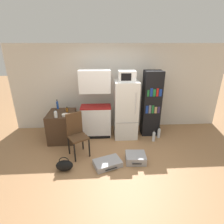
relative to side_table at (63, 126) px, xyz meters
name	(u,v)px	position (x,y,z in m)	size (l,w,h in m)	color
ground_plane	(117,164)	(1.42, -1.21, -0.40)	(24.00, 24.00, 0.00)	#A3754C
wall_back	(119,88)	(1.62, 0.79, 0.87)	(6.40, 0.10, 2.54)	silver
side_table	(63,126)	(0.00, 0.00, 0.00)	(0.71, 0.79, 0.79)	#422D1E
kitchen_hutch	(96,108)	(0.93, 0.17, 0.46)	(0.84, 0.46, 1.90)	white
refrigerator	(126,110)	(1.76, 0.09, 0.41)	(0.63, 0.63, 1.61)	silver
microwave	(127,76)	(1.76, 0.09, 1.35)	(0.44, 0.36, 0.27)	silver
bookshelf	(151,104)	(2.50, 0.20, 0.54)	(0.49, 0.41, 1.86)	black
bottle_amber_beer	(67,110)	(0.16, 0.05, 0.46)	(0.06, 0.06, 0.14)	brown
bottle_clear_short	(56,114)	(-0.06, -0.31, 0.48)	(0.08, 0.08, 0.21)	silver
bottle_blue_soda	(57,105)	(-0.16, 0.33, 0.51)	(0.06, 0.06, 0.26)	#1E47A3
bowl	(65,115)	(0.15, -0.21, 0.42)	(0.17, 0.17, 0.05)	silver
chair	(76,131)	(0.49, -0.73, 0.21)	(0.55, 0.55, 1.05)	black
suitcase_large_flat	(136,158)	(1.85, -1.13, -0.31)	(0.47, 0.45, 0.18)	#99999E
suitcase_small_flat	(108,163)	(1.20, -1.25, -0.34)	(0.68, 0.56, 0.12)	#99999E
handbag	(64,165)	(0.29, -1.35, -0.27)	(0.36, 0.20, 0.33)	black
water_bottle_front	(159,133)	(2.71, -0.08, -0.26)	(0.09, 0.09, 0.33)	silver
water_bottle_middle	(154,137)	(2.51, -0.27, -0.26)	(0.08, 0.08, 0.33)	silver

